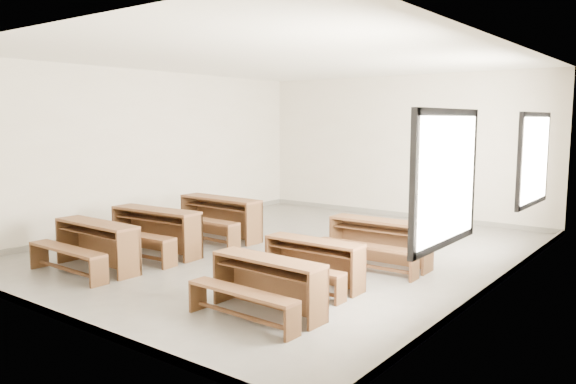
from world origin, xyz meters
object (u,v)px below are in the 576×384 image
Objects in this scene: desk_set_0 at (94,242)px; desk_set_5 at (378,239)px; desk_set_4 at (312,260)px; desk_set_3 at (266,282)px; desk_set_2 at (218,215)px; desk_set_1 at (154,228)px.

desk_set_0 is 1.00× the size of desk_set_5.
desk_set_3 is at bearing -81.75° from desk_set_4.
desk_set_2 is at bearing 179.39° from desk_set_5.
desk_set_3 is 1.21m from desk_set_4.
desk_set_4 is 1.50m from desk_set_5.
desk_set_5 is at bearing 81.82° from desk_set_4.
desk_set_2 is at bearing 154.71° from desk_set_4.
desk_set_1 is 3.09m from desk_set_4.
desk_set_1 is at bearing -178.56° from desk_set_4.
desk_set_4 is 0.88× the size of desk_set_5.
desk_set_2 reaches higher than desk_set_3.
desk_set_1 is 3.65m from desk_set_5.
desk_set_2 is at bearing 87.15° from desk_set_1.
desk_set_0 is 0.92× the size of desk_set_2.
desk_set_4 is at bearing -23.54° from desk_set_2.
desk_set_3 is (3.27, -1.09, -0.06)m from desk_set_1.
desk_set_2 is 1.10× the size of desk_set_5.
desk_set_1 is at bearing 93.25° from desk_set_0.
desk_set_1 reaches higher than desk_set_4.
desk_set_3 is (3.23, 0.06, -0.04)m from desk_set_0.
desk_set_0 is 2.69m from desk_set_2.
desk_set_5 is (3.31, 0.06, -0.04)m from desk_set_2.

